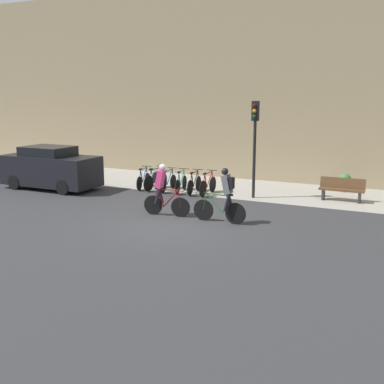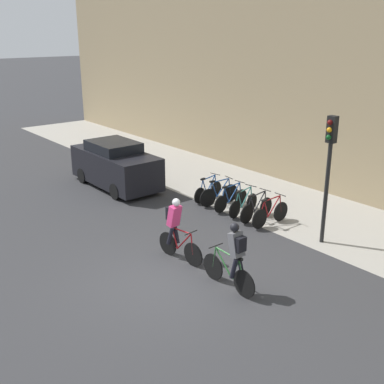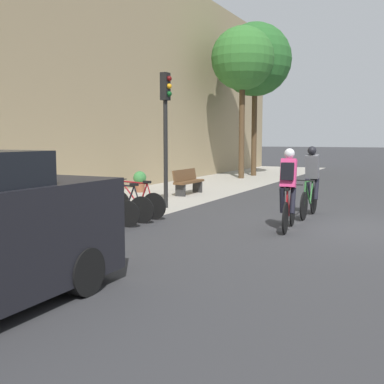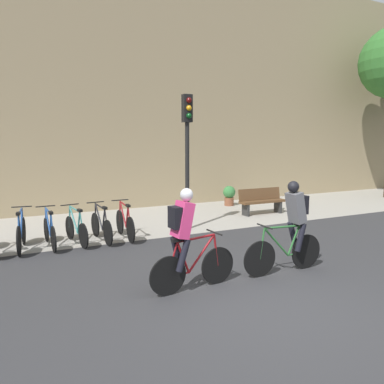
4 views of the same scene
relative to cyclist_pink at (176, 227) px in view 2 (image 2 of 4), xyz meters
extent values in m
plane|color=#333335|center=(0.91, -1.04, -0.95)|extent=(200.00, 200.00, 0.00)
cube|color=#A39E93|center=(0.91, 5.71, -0.94)|extent=(44.00, 4.50, 0.01)
cylinder|color=black|center=(0.66, 0.07, -0.61)|extent=(0.67, 0.11, 0.67)
cylinder|color=black|center=(-0.34, -0.04, -0.61)|extent=(0.67, 0.11, 0.67)
cylinder|color=maroon|center=(0.32, 0.03, -0.33)|extent=(0.55, 0.10, 0.62)
cylinder|color=maroon|center=(-0.05, -0.01, -0.34)|extent=(0.26, 0.07, 0.58)
cylinder|color=maroon|center=(0.21, 0.02, -0.04)|extent=(0.74, 0.12, 0.07)
cylinder|color=maroon|center=(-0.14, -0.01, -0.62)|extent=(0.40, 0.07, 0.05)
cylinder|color=maroon|center=(-0.25, -0.03, -0.33)|extent=(0.21, 0.05, 0.56)
cylinder|color=maroon|center=(0.62, 0.07, -0.32)|extent=(0.12, 0.05, 0.58)
cylinder|color=black|center=(0.58, 0.06, 0.01)|extent=(0.08, 0.46, 0.03)
cube|color=black|center=(-0.16, -0.02, -0.02)|extent=(0.21, 0.10, 0.06)
cube|color=#DB3875|center=(-0.06, -0.01, 0.31)|extent=(0.35, 0.35, 0.63)
sphere|color=silver|center=(0.02, 0.00, 0.72)|extent=(0.24, 0.24, 0.22)
cylinder|color=black|center=(-0.10, -0.12, -0.26)|extent=(0.28, 0.14, 0.56)
cylinder|color=black|center=(-0.12, 0.10, -0.26)|extent=(0.25, 0.13, 0.56)
cube|color=black|center=(-0.20, -0.02, 0.36)|extent=(0.17, 0.27, 0.36)
cylinder|color=black|center=(1.54, 0.01, -0.60)|extent=(0.70, 0.04, 0.70)
cylinder|color=black|center=(2.65, 0.01, -0.60)|extent=(0.70, 0.04, 0.70)
cylinder|color=#2D6B33|center=(1.92, 0.01, -0.32)|extent=(0.61, 0.04, 0.63)
cylinder|color=#2D6B33|center=(2.33, 0.01, -0.33)|extent=(0.28, 0.04, 0.58)
cylinder|color=#2D6B33|center=(2.04, 0.01, -0.03)|extent=(0.83, 0.04, 0.07)
cylinder|color=#2D6B33|center=(2.43, 0.01, -0.61)|extent=(0.45, 0.03, 0.05)
cylinder|color=#2D6B33|center=(2.55, 0.01, -0.32)|extent=(0.23, 0.03, 0.56)
cylinder|color=#2D6B33|center=(1.58, 0.01, -0.31)|extent=(0.13, 0.04, 0.59)
cylinder|color=black|center=(1.62, 0.01, 0.02)|extent=(0.03, 0.46, 0.03)
cube|color=black|center=(2.45, 0.01, -0.01)|extent=(0.20, 0.08, 0.06)
cube|color=#5B5B60|center=(2.35, 0.01, 0.32)|extent=(0.32, 0.32, 0.63)
sphere|color=black|center=(2.27, 0.01, 0.73)|extent=(0.22, 0.22, 0.22)
cylinder|color=black|center=(2.40, 0.12, -0.25)|extent=(0.27, 0.11, 0.56)
cylinder|color=black|center=(2.40, -0.10, -0.25)|extent=(0.24, 0.11, 0.56)
cube|color=black|center=(2.49, 0.01, 0.37)|extent=(0.14, 0.26, 0.36)
cylinder|color=black|center=(-3.18, 4.33, -0.65)|extent=(0.14, 0.60, 0.60)
cylinder|color=black|center=(-3.00, 3.37, -0.65)|extent=(0.14, 0.60, 0.60)
cylinder|color=#1E478C|center=(-3.12, 4.01, -0.36)|extent=(0.13, 0.53, 0.62)
cylinder|color=#1E478C|center=(-3.05, 3.65, -0.38)|extent=(0.08, 0.25, 0.58)
cylinder|color=#1E478C|center=(-3.10, 3.90, -0.08)|extent=(0.17, 0.72, 0.07)
cylinder|color=#1E478C|center=(-3.04, 3.57, -0.65)|extent=(0.10, 0.39, 0.05)
cylinder|color=#1E478C|center=(-3.02, 3.46, -0.37)|extent=(0.07, 0.21, 0.56)
cylinder|color=#1E478C|center=(-3.17, 4.29, -0.36)|extent=(0.06, 0.12, 0.58)
cylinder|color=black|center=(-3.16, 4.25, -0.03)|extent=(0.46, 0.11, 0.03)
cube|color=black|center=(-3.04, 3.55, -0.06)|extent=(0.11, 0.21, 0.06)
cylinder|color=black|center=(-2.41, 4.35, -0.61)|extent=(0.12, 0.68, 0.68)
cylinder|color=black|center=(-2.53, 3.36, -0.61)|extent=(0.12, 0.68, 0.68)
cylinder|color=#1E478C|center=(-2.45, 4.01, -0.33)|extent=(0.10, 0.55, 0.62)
cylinder|color=#1E478C|center=(-2.50, 3.65, -0.34)|extent=(0.07, 0.26, 0.58)
cylinder|color=#1E478C|center=(-2.47, 3.90, -0.04)|extent=(0.13, 0.74, 0.07)
cylinder|color=#1E478C|center=(-2.51, 3.56, -0.62)|extent=(0.08, 0.40, 0.05)
cylinder|color=#1E478C|center=(-2.52, 3.45, -0.33)|extent=(0.06, 0.21, 0.56)
cylinder|color=#1E478C|center=(-2.42, 4.31, -0.32)|extent=(0.05, 0.12, 0.58)
cylinder|color=black|center=(-2.42, 4.27, 0.01)|extent=(0.46, 0.08, 0.03)
cube|color=black|center=(-2.51, 3.54, -0.02)|extent=(0.10, 0.21, 0.06)
cylinder|color=black|center=(-1.89, 4.38, -0.64)|extent=(0.08, 0.61, 0.61)
cylinder|color=black|center=(-1.81, 3.32, -0.64)|extent=(0.08, 0.61, 0.61)
cylinder|color=#1E478C|center=(-1.86, 4.02, -0.36)|extent=(0.08, 0.58, 0.62)
cylinder|color=#1E478C|center=(-1.84, 3.63, -0.37)|extent=(0.06, 0.27, 0.58)
cylinder|color=#1E478C|center=(-1.86, 3.90, -0.08)|extent=(0.10, 0.78, 0.07)
cylinder|color=#1E478C|center=(-1.83, 3.54, -0.65)|extent=(0.06, 0.42, 0.05)
cylinder|color=#1E478C|center=(-1.82, 3.42, -0.37)|extent=(0.05, 0.22, 0.56)
cylinder|color=#1E478C|center=(-1.89, 4.34, -0.35)|extent=(0.04, 0.12, 0.59)
cylinder|color=black|center=(-1.88, 4.29, -0.02)|extent=(0.46, 0.06, 0.03)
cube|color=black|center=(-1.83, 3.51, -0.05)|extent=(0.09, 0.21, 0.06)
cylinder|color=black|center=(-1.32, 4.35, -0.64)|extent=(0.14, 0.61, 0.61)
cylinder|color=black|center=(-1.14, 3.35, -0.64)|extent=(0.14, 0.61, 0.61)
cylinder|color=teal|center=(-1.26, 4.01, -0.36)|extent=(0.14, 0.56, 0.62)
cylinder|color=teal|center=(-1.20, 3.64, -0.37)|extent=(0.09, 0.26, 0.58)
cylinder|color=teal|center=(-1.24, 3.90, -0.08)|extent=(0.17, 0.75, 0.07)
cylinder|color=teal|center=(-1.18, 3.55, -0.65)|extent=(0.10, 0.41, 0.05)
cylinder|color=teal|center=(-1.16, 3.44, -0.37)|extent=(0.07, 0.22, 0.56)
cylinder|color=teal|center=(-1.32, 4.31, -0.35)|extent=(0.06, 0.12, 0.59)
cylinder|color=black|center=(-1.31, 4.27, -0.02)|extent=(0.46, 0.11, 0.03)
cube|color=black|center=(-1.18, 3.53, -0.05)|extent=(0.11, 0.21, 0.06)
cylinder|color=black|center=(-0.67, 4.37, -0.63)|extent=(0.10, 0.64, 0.64)
cylinder|color=black|center=(-0.56, 3.34, -0.63)|extent=(0.10, 0.64, 0.64)
cylinder|color=black|center=(-0.63, 4.02, -0.34)|extent=(0.10, 0.57, 0.62)
cylinder|color=black|center=(-0.59, 3.64, -0.36)|extent=(0.07, 0.27, 0.58)
cylinder|color=black|center=(-0.62, 3.90, -0.06)|extent=(0.12, 0.77, 0.07)
cylinder|color=black|center=(-0.58, 3.54, -0.63)|extent=(0.07, 0.42, 0.05)
cylinder|color=black|center=(-0.57, 3.43, -0.35)|extent=(0.05, 0.22, 0.56)
cylinder|color=black|center=(-0.66, 4.33, -0.34)|extent=(0.05, 0.12, 0.59)
cylinder|color=black|center=(-0.66, 4.28, -0.01)|extent=(0.46, 0.07, 0.03)
cube|color=black|center=(-0.58, 3.52, -0.04)|extent=(0.10, 0.21, 0.06)
cylinder|color=black|center=(0.00, 4.36, -0.61)|extent=(0.04, 0.66, 0.66)
cylinder|color=black|center=(0.01, 3.34, -0.61)|extent=(0.04, 0.66, 0.66)
cylinder|color=maroon|center=(0.00, 4.02, -0.33)|extent=(0.04, 0.56, 0.62)
cylinder|color=maroon|center=(0.01, 3.64, -0.35)|extent=(0.04, 0.26, 0.58)
cylinder|color=maroon|center=(0.00, 3.90, -0.05)|extent=(0.05, 0.76, 0.07)
cylinder|color=maroon|center=(0.01, 3.55, -0.62)|extent=(0.03, 0.41, 0.05)
cylinder|color=maroon|center=(0.01, 3.43, -0.34)|extent=(0.03, 0.21, 0.56)
cylinder|color=maroon|center=(0.00, 4.32, -0.32)|extent=(0.04, 0.12, 0.59)
cylinder|color=black|center=(0.00, 4.28, 0.01)|extent=(0.46, 0.03, 0.03)
cube|color=black|center=(0.01, 3.52, -0.02)|extent=(0.08, 0.20, 0.06)
cylinder|color=black|center=(1.90, 4.05, 0.96)|extent=(0.12, 0.12, 3.81)
cube|color=black|center=(1.90, 4.05, 2.48)|extent=(0.26, 0.20, 0.76)
sphere|color=#590C0C|center=(1.90, 3.93, 2.69)|extent=(0.15, 0.15, 0.15)
sphere|color=orange|center=(1.90, 3.93, 2.48)|extent=(0.15, 0.15, 0.15)
sphere|color=#0C4719|center=(1.90, 3.93, 2.27)|extent=(0.15, 0.15, 0.15)
cube|color=black|center=(-6.66, 2.03, -0.13)|extent=(4.30, 1.78, 1.27)
cube|color=black|center=(-6.76, 2.03, 0.70)|extent=(2.06, 1.57, 0.40)
cylinder|color=black|center=(-5.32, 1.21, -0.64)|extent=(0.62, 0.20, 0.62)
cylinder|color=black|center=(-5.32, 2.85, -0.64)|extent=(0.62, 0.20, 0.62)
cylinder|color=black|center=(-7.99, 1.21, -0.64)|extent=(0.62, 0.20, 0.62)
cylinder|color=black|center=(-7.99, 2.85, -0.64)|extent=(0.62, 0.20, 0.62)
camera|label=1|loc=(7.81, -13.94, 3.15)|focal=45.00mm
camera|label=2|loc=(9.70, -7.31, 5.14)|focal=45.00mm
camera|label=3|loc=(-10.06, -2.62, 1.05)|focal=45.00mm
camera|label=4|loc=(-2.52, -5.56, 1.62)|focal=35.00mm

